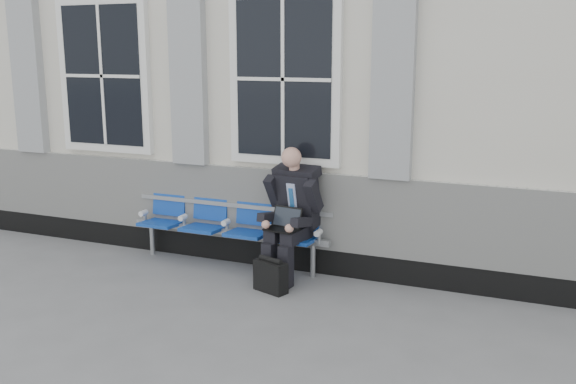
% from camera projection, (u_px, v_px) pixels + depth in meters
% --- Properties ---
extents(ground, '(70.00, 70.00, 0.00)m').
position_uv_depth(ground, '(198.00, 307.00, 6.56)').
color(ground, slate).
rests_on(ground, ground).
extents(station_building, '(14.40, 4.40, 4.49)m').
position_uv_depth(station_building, '(315.00, 75.00, 9.22)').
color(station_building, silver).
rests_on(station_building, ground).
extents(bench, '(2.60, 0.47, 0.91)m').
position_uv_depth(bench, '(229.00, 221.00, 7.76)').
color(bench, '#9EA0A3').
rests_on(bench, ground).
extents(businessman, '(0.66, 0.89, 1.52)m').
position_uv_depth(businessman, '(292.00, 209.00, 7.24)').
color(businessman, black).
rests_on(businessman, ground).
extents(briefcase, '(0.41, 0.28, 0.39)m').
position_uv_depth(briefcase, '(271.00, 276.00, 6.95)').
color(briefcase, black).
rests_on(briefcase, ground).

